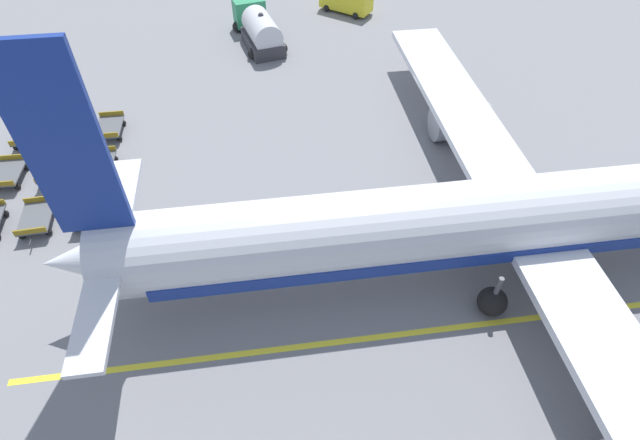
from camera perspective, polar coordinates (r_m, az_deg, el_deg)
The scene contains 13 objects.
ground_plane at distance 36.69m, azimuth 12.36°, elevation 11.82°, with size 500.00×500.00×0.00m, color gray.
airplane at distance 26.08m, azimuth 25.47°, elevation 0.59°, with size 41.90×47.17×13.16m.
fuel_tanker_primary at distance 44.77m, azimuth -6.94°, elevation 20.80°, with size 7.59×3.78×3.05m.
service_van at distance 50.66m, azimuth 3.01°, elevation 23.81°, with size 4.81×4.60×1.97m.
baggage_dolly_row_near_col_a at distance 38.09m, azimuth -30.35°, elevation 8.43°, with size 3.35×1.91×0.92m.
baggage_dolly_row_near_col_b at distance 35.20m, azimuth -32.08°, elevation 4.49°, with size 3.37×1.99×0.92m.
baggage_dolly_row_mid_a_col_a at distance 37.36m, azimuth -26.87°, elevation 9.20°, with size 3.35×1.91×0.92m.
baggage_dolly_row_mid_a_col_b at distance 34.15m, azimuth -28.03°, elevation 5.12°, with size 3.35×1.92×0.92m.
baggage_dolly_row_mid_a_col_c at distance 31.19m, azimuth -29.66°, elevation 0.15°, with size 3.34×1.87×0.92m.
baggage_dolly_row_mid_b_col_a at distance 36.39m, azimuth -22.91°, elevation 9.68°, with size 3.37×1.97×0.92m.
baggage_dolly_row_mid_b_col_b at distance 33.30m, azimuth -23.84°, elevation 5.75°, with size 3.37×1.98×0.92m.
baggage_dolly_row_mid_b_col_c at distance 30.21m, azimuth -24.73°, elevation 0.79°, with size 3.38×2.04×0.92m.
stand_guidance_stripe at distance 23.14m, azimuth 5.09°, elevation -13.37°, with size 4.48×30.30×0.01m.
Camera 1 is at (26.74, -15.56, 19.74)m, focal length 28.00 mm.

